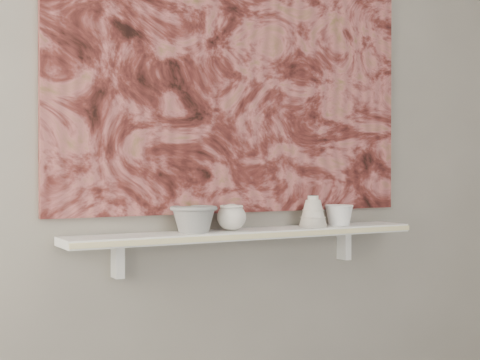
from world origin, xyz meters
TOP-DOWN VIEW (x-y plane):
  - wall_back at (0.00, 1.60)m, footprint 3.60×0.00m
  - shelf at (0.00, 1.51)m, footprint 1.40×0.18m
  - shelf_stripe at (0.00, 1.41)m, footprint 1.40×0.01m
  - bracket_left at (-0.49, 1.57)m, footprint 0.03×0.06m
  - bracket_right at (0.49, 1.57)m, footprint 0.03×0.06m
  - painting at (0.00, 1.59)m, footprint 1.50×0.02m
  - house_motif at (0.45, 1.57)m, footprint 0.09×0.00m
  - bowl_grey at (-0.23, 1.51)m, footprint 0.17×0.17m
  - cup_cream at (-0.08, 1.51)m, footprint 0.13×0.13m
  - bell_vessel at (0.29, 1.51)m, footprint 0.11×0.11m
  - bowl_white at (0.41, 1.51)m, footprint 0.12×0.12m

SIDE VIEW (x-z plane):
  - bracket_left at x=-0.49m, z-range 0.78..0.90m
  - bracket_right at x=0.49m, z-range 0.78..0.90m
  - shelf at x=0.00m, z-range 0.90..0.93m
  - shelf_stripe at x=0.00m, z-range 0.91..0.92m
  - bowl_white at x=0.41m, z-range 0.93..1.01m
  - cup_cream at x=-0.08m, z-range 0.93..1.03m
  - bowl_grey at x=-0.23m, z-range 0.93..1.03m
  - bell_vessel at x=0.29m, z-range 0.93..1.05m
  - house_motif at x=0.45m, z-range 1.19..1.27m
  - wall_back at x=0.00m, z-range -0.45..3.15m
  - painting at x=0.00m, z-range 0.99..2.09m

